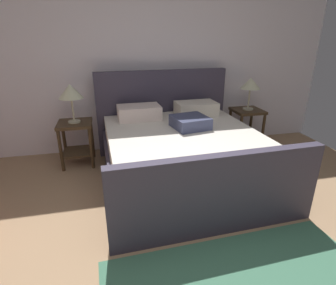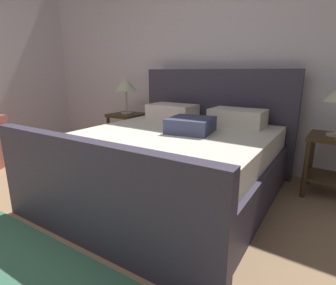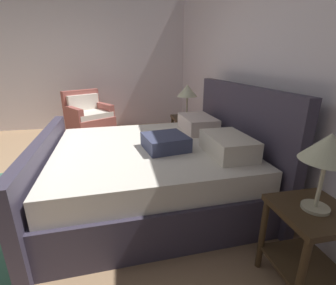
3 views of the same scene
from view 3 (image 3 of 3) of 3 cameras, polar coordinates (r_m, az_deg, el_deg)
name	(u,v)px [view 3 (image 3 of 3)]	position (r m, az deg, el deg)	size (l,w,h in m)	color
ground_plane	(6,197)	(3.33, -34.02, -10.67)	(5.86, 5.62, 0.02)	#A27F5C
wall_back	(252,61)	(3.09, 19.43, 17.72)	(5.98, 0.12, 2.89)	white
wall_side_left	(52,61)	(5.82, -25.80, 17.11)	(0.12, 5.74, 2.89)	white
bed	(155,169)	(2.60, -3.20, -6.20)	(2.00, 2.19, 1.21)	#3A3546
nightstand_right	(309,235)	(1.87, 30.40, -18.46)	(0.44, 0.44, 0.60)	#402F1B
table_lamp_right	(329,150)	(1.61, 33.83, -1.44)	(0.30, 0.30, 0.48)	#B7B293
nightstand_left	(186,129)	(3.90, 4.38, 3.28)	(0.44, 0.44, 0.60)	#402F1B
table_lamp_left	(187,91)	(3.78, 4.61, 11.98)	(0.31, 0.31, 0.50)	#B7B293
armchair	(89,120)	(4.97, -18.24, 5.15)	(1.00, 1.00, 0.90)	#A05249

